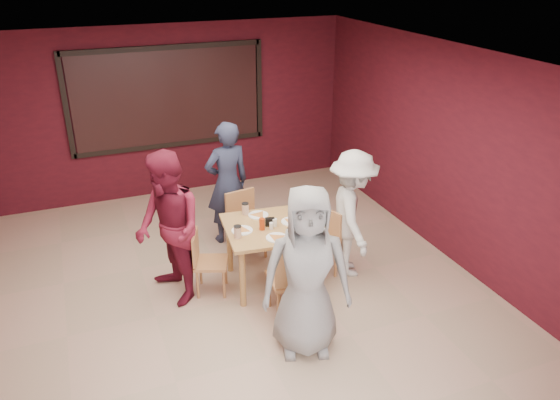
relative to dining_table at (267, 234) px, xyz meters
name	(u,v)px	position (x,y,z in m)	size (l,w,h in m)	color
floor	(236,299)	(-0.49, -0.20, -0.69)	(7.00, 7.00, 0.00)	tan
window_blinds	(168,98)	(-0.49, 3.25, 0.96)	(3.00, 0.02, 1.50)	black
dining_table	(267,234)	(0.00, 0.00, 0.00)	(1.10, 1.10, 0.95)	tan
chair_front	(292,277)	(0.00, -0.77, -0.17)	(0.49, 0.49, 0.93)	#AD7C43
chair_back	(245,220)	(-0.03, 0.80, -0.19)	(0.50, 0.50, 0.90)	#AD7C43
chair_left	(205,259)	(-0.76, 0.10, -0.24)	(0.50, 0.50, 0.80)	#AD7C43
chair_right	(322,240)	(0.70, -0.07, -0.19)	(0.55, 0.55, 0.89)	#AD7C43
diner_front	(307,272)	(-0.06, -1.29, 0.22)	(0.90, 0.58, 1.84)	gray
diner_back	(227,183)	(-0.12, 1.27, 0.19)	(0.64, 0.42, 1.76)	#282E48
diner_left	(169,229)	(-1.16, 0.12, 0.23)	(0.90, 0.70, 1.84)	maroon
diner_right	(352,214)	(1.08, -0.14, 0.13)	(1.07, 0.61, 1.65)	silver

